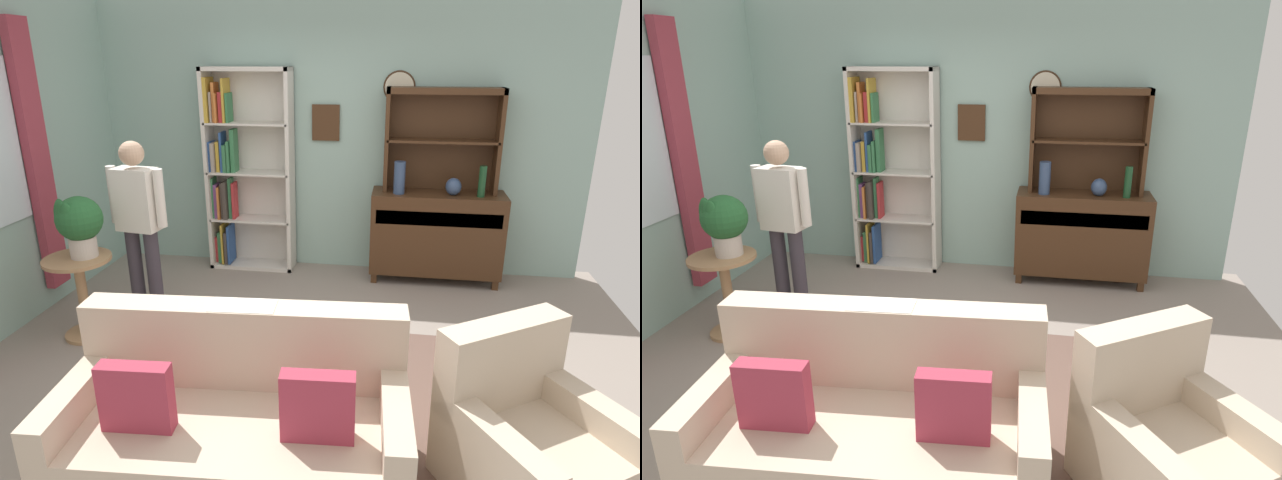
# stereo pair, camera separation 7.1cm
# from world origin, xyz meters

# --- Properties ---
(ground_plane) EXTENTS (5.40, 4.60, 0.02)m
(ground_plane) POSITION_xyz_m (0.00, 0.00, -0.01)
(ground_plane) COLOR gray
(wall_back) EXTENTS (5.00, 0.09, 2.80)m
(wall_back) POSITION_xyz_m (0.00, 2.13, 1.40)
(wall_back) COLOR #93B7AD
(wall_back) RESTS_ON ground_plane
(area_rug) EXTENTS (2.78, 1.89, 0.01)m
(area_rug) POSITION_xyz_m (0.20, -0.30, 0.00)
(area_rug) COLOR brown
(area_rug) RESTS_ON ground_plane
(bookshelf) EXTENTS (0.90, 0.30, 2.10)m
(bookshelf) POSITION_xyz_m (-1.00, 1.94, 1.05)
(bookshelf) COLOR silver
(bookshelf) RESTS_ON ground_plane
(sideboard) EXTENTS (1.30, 0.45, 0.92)m
(sideboard) POSITION_xyz_m (1.03, 1.86, 0.51)
(sideboard) COLOR #422816
(sideboard) RESTS_ON ground_plane
(sideboard_hutch) EXTENTS (1.10, 0.26, 1.00)m
(sideboard_hutch) POSITION_xyz_m (1.03, 1.97, 1.56)
(sideboard_hutch) COLOR #422816
(sideboard_hutch) RESTS_ON sideboard
(vase_tall) EXTENTS (0.11, 0.11, 0.32)m
(vase_tall) POSITION_xyz_m (0.64, 1.78, 1.08)
(vase_tall) COLOR #33476B
(vase_tall) RESTS_ON sideboard
(vase_round) EXTENTS (0.15, 0.15, 0.17)m
(vase_round) POSITION_xyz_m (1.16, 1.79, 1.01)
(vase_round) COLOR #33476B
(vase_round) RESTS_ON sideboard
(bottle_wine) EXTENTS (0.07, 0.07, 0.30)m
(bottle_wine) POSITION_xyz_m (1.42, 1.77, 1.07)
(bottle_wine) COLOR #194223
(bottle_wine) RESTS_ON sideboard
(couch_floral) EXTENTS (1.85, 0.97, 0.90)m
(couch_floral) POSITION_xyz_m (-0.15, -1.08, 0.31)
(couch_floral) COLOR beige
(couch_floral) RESTS_ON ground_plane
(armchair_floral) EXTENTS (1.05, 1.06, 0.88)m
(armchair_floral) POSITION_xyz_m (1.37, -0.95, 0.29)
(armchair_floral) COLOR beige
(armchair_floral) RESTS_ON ground_plane
(plant_stand) EXTENTS (0.52, 0.52, 0.69)m
(plant_stand) POSITION_xyz_m (-1.85, 0.23, 0.42)
(plant_stand) COLOR #A87F56
(plant_stand) RESTS_ON ground_plane
(potted_plant_large) EXTENTS (0.35, 0.35, 0.49)m
(potted_plant_large) POSITION_xyz_m (-1.81, 0.25, 0.98)
(potted_plant_large) COLOR beige
(potted_plant_large) RESTS_ON plant_stand
(person_reading) EXTENTS (0.53, 0.24, 1.56)m
(person_reading) POSITION_xyz_m (-1.49, 0.60, 0.91)
(person_reading) COLOR #38333D
(person_reading) RESTS_ON ground_plane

